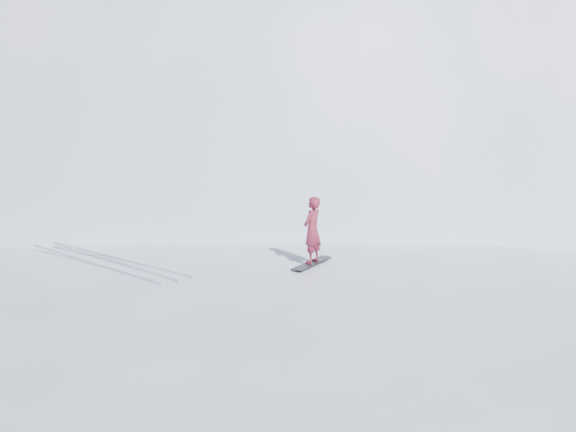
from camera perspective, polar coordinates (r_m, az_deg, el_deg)
name	(u,v)px	position (r m, az deg, el deg)	size (l,w,h in m)	color
ground	(220,411)	(12.59, -6.97, -19.04)	(400.00, 400.00, 0.00)	white
near_ridge	(193,352)	(15.38, -9.66, -13.51)	(36.00, 28.00, 4.80)	white
summit_peak	(286,194)	(45.37, -0.24, 2.25)	(60.00, 56.00, 56.00)	white
peak_shoulder	(189,221)	(33.91, -10.06, -0.53)	(28.00, 24.00, 18.00)	white
wind_bumps	(152,382)	(14.04, -13.68, -16.03)	(16.00, 14.40, 1.00)	white
snowboard	(312,263)	(14.44, 2.46, -4.79)	(1.64, 0.31, 0.03)	black
snowboarder	(312,230)	(14.24, 2.49, -1.43)	(0.62, 0.41, 1.70)	maroon
board_tracks	(105,259)	(15.56, -18.10, -4.18)	(2.09, 5.91, 0.04)	silver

